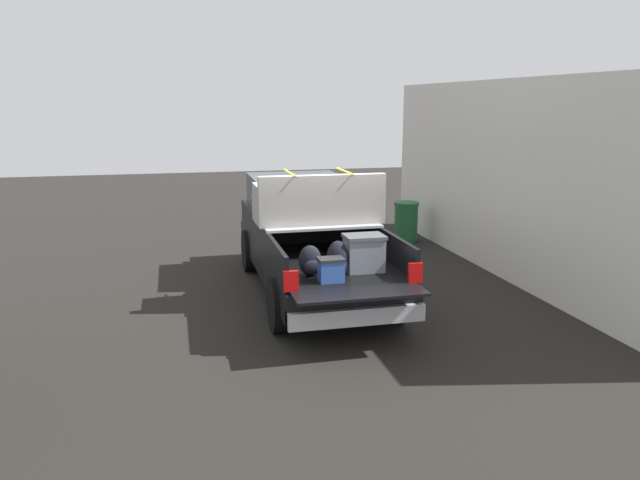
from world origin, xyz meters
TOP-DOWN VIEW (x-y plane):
  - ground_plane at (0.00, 0.00)m, footprint 40.00×40.00m
  - pickup_truck at (0.37, -0.00)m, footprint 6.05×2.09m
  - building_facade at (0.48, -3.96)m, footprint 10.18×0.36m
  - trash_can at (3.48, -3.13)m, footprint 0.60×0.60m

SIDE VIEW (x-z plane):
  - ground_plane at x=0.00m, z-range 0.00..0.00m
  - trash_can at x=3.48m, z-range 0.01..0.99m
  - pickup_truck at x=0.37m, z-range -0.12..2.11m
  - building_facade at x=0.48m, z-range 0.00..3.78m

